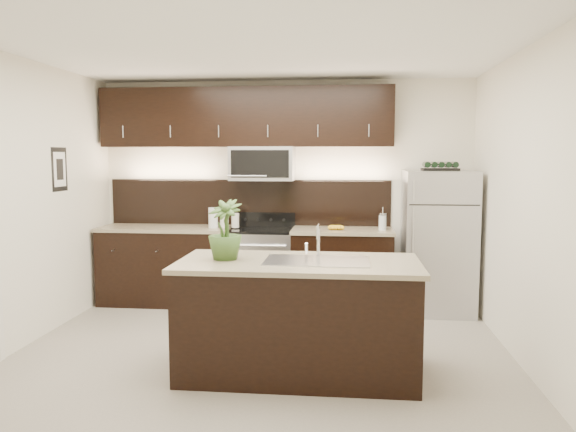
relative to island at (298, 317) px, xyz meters
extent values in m
plane|color=gray|center=(-0.37, 0.39, -0.47)|extent=(4.50, 4.50, 0.00)
cube|color=silver|center=(-0.37, 2.39, 0.88)|extent=(4.50, 0.02, 2.70)
cube|color=silver|center=(-0.37, -1.61, 0.88)|extent=(4.50, 0.02, 2.70)
cube|color=silver|center=(-2.62, 0.39, 0.88)|extent=(0.02, 4.00, 2.70)
cube|color=silver|center=(1.88, 0.39, 0.88)|extent=(0.02, 4.00, 2.70)
cube|color=white|center=(-0.37, 0.39, 2.23)|extent=(4.50, 4.00, 0.02)
cube|color=black|center=(-2.61, 1.14, 1.18)|extent=(0.01, 0.32, 0.46)
cube|color=white|center=(-2.61, 1.14, 1.18)|extent=(0.00, 0.24, 0.36)
cube|color=black|center=(-1.79, 2.08, -0.02)|extent=(1.57, 0.62, 0.90)
cube|color=black|center=(0.34, 2.08, -0.02)|extent=(1.16, 0.62, 0.90)
cube|color=#B2B2B7|center=(-0.62, 2.08, -0.02)|extent=(0.76, 0.62, 0.90)
cube|color=black|center=(-0.62, 2.08, 0.44)|extent=(0.76, 0.60, 0.03)
cube|color=#C3B992|center=(-1.79, 2.08, 0.45)|extent=(1.59, 0.65, 0.04)
cube|color=#C3B992|center=(0.34, 2.08, 0.45)|extent=(1.18, 0.65, 0.04)
cube|color=black|center=(-0.83, 2.37, 0.75)|extent=(3.49, 0.02, 0.56)
cube|color=#B2B2B7|center=(-0.62, 2.19, 1.23)|extent=(0.76, 0.40, 0.40)
cube|color=black|center=(-0.83, 2.22, 1.78)|extent=(3.49, 0.33, 0.70)
cube|color=black|center=(0.00, 0.00, -0.02)|extent=(1.90, 0.90, 0.90)
cube|color=#C3B992|center=(0.00, 0.00, 0.45)|extent=(1.96, 0.96, 0.04)
cube|color=silver|center=(0.15, 0.00, 0.47)|extent=(0.84, 0.50, 0.01)
cylinder|color=silver|center=(0.15, 0.21, 0.59)|extent=(0.03, 0.03, 0.24)
cylinder|color=silver|center=(0.15, 0.14, 0.74)|extent=(0.02, 0.14, 0.02)
cylinder|color=silver|center=(0.15, 0.07, 0.69)|extent=(0.02, 0.02, 0.10)
cube|color=#B2B2B7|center=(1.43, 2.02, 0.34)|extent=(0.78, 0.71, 1.62)
cube|color=black|center=(1.43, 2.02, 1.17)|extent=(0.40, 0.25, 0.03)
cylinder|color=black|center=(1.27, 2.02, 1.22)|extent=(0.07, 0.23, 0.07)
cylinder|color=black|center=(1.35, 2.02, 1.22)|extent=(0.07, 0.23, 0.07)
cylinder|color=black|center=(1.43, 2.02, 1.22)|extent=(0.07, 0.23, 0.07)
cylinder|color=black|center=(1.50, 2.02, 1.22)|extent=(0.07, 0.23, 0.07)
cylinder|color=black|center=(1.58, 2.02, 1.22)|extent=(0.07, 0.23, 0.07)
imported|color=#335020|center=(-0.60, 0.01, 0.71)|extent=(0.34, 0.34, 0.49)
cylinder|color=silver|center=(-1.19, 2.03, 0.59)|extent=(0.11, 0.11, 0.24)
cylinder|color=silver|center=(-1.06, 2.05, 0.57)|extent=(0.10, 0.10, 0.20)
cylinder|color=silver|center=(-0.94, 2.07, 0.55)|extent=(0.09, 0.09, 0.17)
cylinder|color=silver|center=(0.80, 2.03, 0.55)|extent=(0.09, 0.09, 0.17)
cylinder|color=silver|center=(0.80, 2.03, 0.65)|extent=(0.09, 0.09, 0.02)
cylinder|color=silver|center=(0.80, 2.03, 0.69)|extent=(0.01, 0.01, 0.07)
ellipsoid|color=gold|center=(0.21, 2.00, 0.50)|extent=(0.20, 0.15, 0.06)
camera|label=1|loc=(0.38, -4.47, 1.31)|focal=35.00mm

